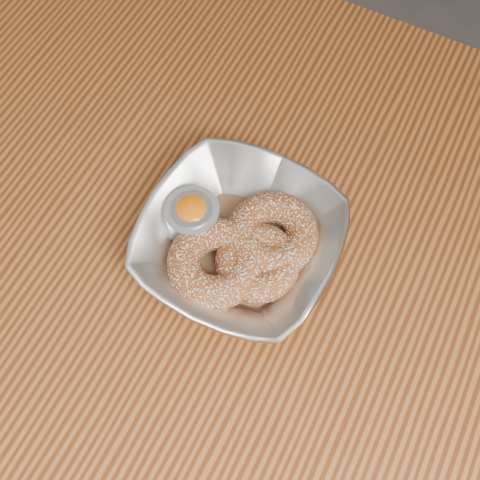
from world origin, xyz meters
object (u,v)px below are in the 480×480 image
at_px(donut_back, 272,234).
at_px(donut_front, 215,263).
at_px(donut_extra, 258,263).
at_px(serving_bowl, 240,241).
at_px(ramekin, 193,216).
at_px(table, 197,249).

height_order(donut_back, donut_front, same).
bearing_deg(donut_extra, serving_bowl, 154.30).
bearing_deg(ramekin, donut_back, 14.28).
distance_m(serving_bowl, ramekin, 0.06).
xyz_separation_m(table, donut_back, (0.10, 0.01, 0.13)).
relative_size(donut_front, ramekin, 1.72).
bearing_deg(donut_extra, ramekin, 170.43).
height_order(donut_extra, ramekin, ramekin).
bearing_deg(serving_bowl, donut_extra, -25.70).
xyz_separation_m(serving_bowl, donut_back, (0.03, 0.02, 0.00)).
distance_m(donut_back, ramekin, 0.09).
bearing_deg(serving_bowl, donut_back, 40.13).
relative_size(donut_back, ramekin, 1.68).
bearing_deg(table, serving_bowl, -10.24).
height_order(donut_back, donut_extra, donut_back).
distance_m(table, donut_back, 0.16).
bearing_deg(donut_extra, donut_back, 90.72).
distance_m(donut_back, donut_front, 0.07).
bearing_deg(ramekin, table, 135.82).
xyz_separation_m(table, donut_extra, (0.10, -0.03, 0.13)).
bearing_deg(table, donut_back, 6.03).
xyz_separation_m(donut_front, ramekin, (-0.05, 0.04, 0.00)).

